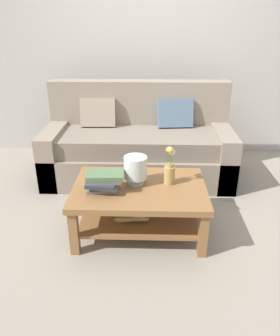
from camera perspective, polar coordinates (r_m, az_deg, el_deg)
ground_plane at (r=3.26m, az=1.71°, el=-7.05°), size 10.00×10.00×0.00m
back_wall at (r=4.44m, az=2.01°, el=20.00°), size 6.40×0.12×2.70m
couch at (r=3.79m, az=-0.30°, el=3.86°), size 2.10×0.90×1.06m
coffee_table at (r=2.79m, az=-0.19°, el=-5.46°), size 1.11×0.77×0.44m
book_stack_main at (r=2.65m, az=-6.33°, el=-2.31°), size 0.31×0.23×0.16m
glass_hurricane_vase at (r=2.72m, az=-0.80°, el=-0.02°), size 0.20×0.20×0.24m
flower_pitcher at (r=2.74m, az=5.22°, el=-0.11°), size 0.09×0.11×0.34m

